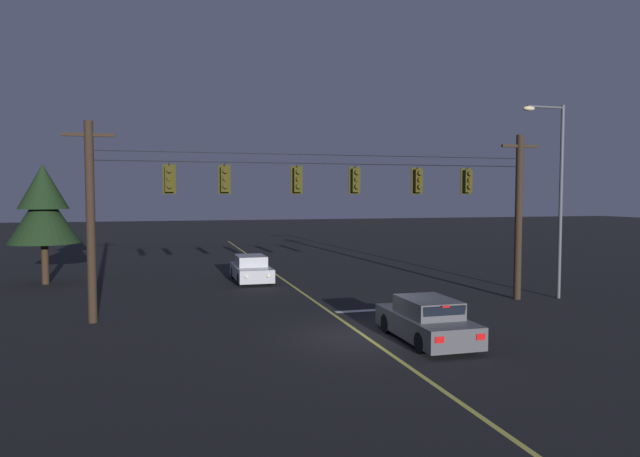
% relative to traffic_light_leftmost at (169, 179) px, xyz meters
% --- Properties ---
extents(ground_plane, '(180.00, 180.00, 0.00)m').
position_rel_traffic_light_leftmost_xyz_m(ground_plane, '(6.11, -4.59, -5.25)').
color(ground_plane, black).
extents(lane_centre_stripe, '(0.14, 60.00, 0.01)m').
position_rel_traffic_light_leftmost_xyz_m(lane_centre_stripe, '(6.11, 6.02, -5.25)').
color(lane_centre_stripe, '#D1C64C').
rests_on(lane_centre_stripe, ground).
extents(stop_bar_paint, '(3.40, 0.36, 0.01)m').
position_rel_traffic_light_leftmost_xyz_m(stop_bar_paint, '(8.01, -0.58, -5.25)').
color(stop_bar_paint, silver).
rests_on(stop_bar_paint, ground).
extents(signal_span_assembly, '(19.56, 0.32, 7.31)m').
position_rel_traffic_light_leftmost_xyz_m(signal_span_assembly, '(6.11, 0.02, -1.45)').
color(signal_span_assembly, '#2D2116').
rests_on(signal_span_assembly, ground).
extents(traffic_light_leftmost, '(0.48, 0.41, 1.22)m').
position_rel_traffic_light_leftmost_xyz_m(traffic_light_leftmost, '(0.00, 0.00, 0.00)').
color(traffic_light_leftmost, black).
extents(traffic_light_left_inner, '(0.48, 0.41, 1.22)m').
position_rel_traffic_light_leftmost_xyz_m(traffic_light_left_inner, '(2.05, 0.00, 0.00)').
color(traffic_light_left_inner, black).
extents(traffic_light_centre, '(0.48, 0.41, 1.22)m').
position_rel_traffic_light_leftmost_xyz_m(traffic_light_centre, '(4.90, 0.00, 0.00)').
color(traffic_light_centre, black).
extents(traffic_light_right_inner, '(0.48, 0.41, 1.22)m').
position_rel_traffic_light_leftmost_xyz_m(traffic_light_right_inner, '(7.33, 0.00, 0.00)').
color(traffic_light_right_inner, black).
extents(traffic_light_rightmost, '(0.48, 0.41, 1.22)m').
position_rel_traffic_light_leftmost_xyz_m(traffic_light_rightmost, '(10.10, 0.00, 0.00)').
color(traffic_light_rightmost, black).
extents(traffic_light_far_right, '(0.48, 0.41, 1.22)m').
position_rel_traffic_light_leftmost_xyz_m(traffic_light_far_right, '(12.43, 0.00, 0.00)').
color(traffic_light_far_right, black).
extents(car_waiting_near_lane, '(1.80, 4.33, 1.39)m').
position_rel_traffic_light_leftmost_xyz_m(car_waiting_near_lane, '(7.79, -5.63, -4.61)').
color(car_waiting_near_lane, '#4C4C51').
rests_on(car_waiting_near_lane, ground).
extents(car_oncoming_lead, '(1.80, 4.42, 1.39)m').
position_rel_traffic_light_leftmost_xyz_m(car_oncoming_lead, '(4.31, 8.49, -4.61)').
color(car_oncoming_lead, '#A5A5AD').
rests_on(car_oncoming_lead, ground).
extents(street_lamp_corner, '(2.11, 0.30, 8.64)m').
position_rel_traffic_light_leftmost_xyz_m(street_lamp_corner, '(16.65, -0.27, -0.11)').
color(street_lamp_corner, '#4C4F54').
rests_on(street_lamp_corner, ground).
extents(tree_verge_near, '(3.58, 3.58, 6.27)m').
position_rel_traffic_light_leftmost_xyz_m(tree_verge_near, '(-6.23, 10.37, -1.26)').
color(tree_verge_near, '#332316').
rests_on(tree_verge_near, ground).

